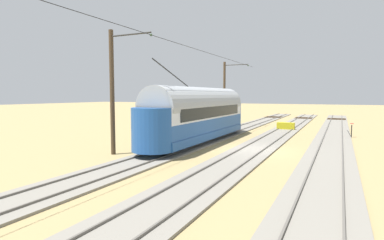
# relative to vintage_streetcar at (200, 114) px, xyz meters

# --- Properties ---
(ground_plane) EXTENTS (220.00, 220.00, 0.00)m
(ground_plane) POSITION_rel_vintage_streetcar_xyz_m (-4.66, 1.55, -2.25)
(ground_plane) COLOR #937F51
(track_streetcar_siding) EXTENTS (2.80, 80.00, 0.18)m
(track_streetcar_siding) POSITION_rel_vintage_streetcar_xyz_m (-9.32, 1.23, -2.20)
(track_streetcar_siding) COLOR slate
(track_streetcar_siding) RESTS_ON ground
(track_adjacent_siding) EXTENTS (2.80, 80.00, 0.18)m
(track_adjacent_siding) POSITION_rel_vintage_streetcar_xyz_m (-4.66, 1.23, -2.20)
(track_adjacent_siding) COLOR slate
(track_adjacent_siding) RESTS_ON ground
(track_third_siding) EXTENTS (2.80, 80.00, 0.18)m
(track_third_siding) POSITION_rel_vintage_streetcar_xyz_m (0.00, 1.23, -2.20)
(track_third_siding) COLOR slate
(track_third_siding) RESTS_ON ground
(vintage_streetcar) EXTENTS (2.65, 15.66, 5.66)m
(vintage_streetcar) POSITION_rel_vintage_streetcar_xyz_m (0.00, 0.00, 0.00)
(vintage_streetcar) COLOR #1E4C93
(vintage_streetcar) RESTS_ON ground
(catenary_pole_foreground) EXTENTS (3.12, 0.28, 7.66)m
(catenary_pole_foreground) POSITION_rel_vintage_streetcar_xyz_m (2.81, -13.57, 1.76)
(catenary_pole_foreground) COLOR #423323
(catenary_pole_foreground) RESTS_ON ground
(catenary_pole_mid_near) EXTENTS (3.12, 0.28, 7.66)m
(catenary_pole_mid_near) POSITION_rel_vintage_streetcar_xyz_m (2.81, 6.67, 1.76)
(catenary_pole_mid_near) COLOR #423323
(catenary_pole_mid_near) RESTS_ON ground
(switch_stand) EXTENTS (0.50, 0.30, 1.24)m
(switch_stand) POSITION_rel_vintage_streetcar_xyz_m (-10.75, -8.47, -1.55)
(switch_stand) COLOR black
(switch_stand) RESTS_ON ground
(track_end_bumper) EXTENTS (1.80, 0.60, 0.80)m
(track_end_bumper) POSITION_rel_vintage_streetcar_xyz_m (-4.66, -11.82, -1.85)
(track_end_bumper) COLOR #B2A519
(track_end_bumper) RESTS_ON ground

